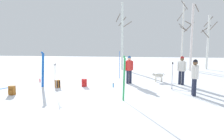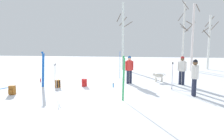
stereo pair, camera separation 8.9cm
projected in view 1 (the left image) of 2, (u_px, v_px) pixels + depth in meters
The scene contains 19 objects.
ground_plane at pixel (96, 94), 9.36m from camera, with size 60.00×60.00×0.00m, color white.
person_0 at pixel (182, 68), 11.57m from camera, with size 0.47×0.34×1.72m.
person_1 at pixel (129, 68), 11.88m from camera, with size 0.49×0.34×1.72m.
person_2 at pixel (195, 75), 8.99m from camera, with size 0.34×0.52×1.72m.
dog at pixel (158, 76), 12.53m from camera, with size 0.89×0.32×0.57m.
ski_pair_planted_0 at pixel (124, 79), 8.14m from camera, with size 0.15×0.20×1.93m.
ski_pair_planted_1 at pixel (43, 70), 10.91m from camera, with size 0.23×0.10×2.01m.
ski_pair_planted_2 at pixel (120, 65), 13.74m from camera, with size 0.05×0.13×1.94m.
ski_poles_0 at pixel (172, 75), 10.25m from camera, with size 0.07×0.26×1.47m.
ski_poles_1 at pixel (55, 77), 9.76m from camera, with size 0.07×0.26×1.44m.
backpack_0 at pixel (12, 90), 9.24m from camera, with size 0.27×0.30×0.44m.
backpack_1 at pixel (84, 83), 11.12m from camera, with size 0.27×0.29×0.44m.
backpack_2 at pixel (57, 84), 10.81m from camera, with size 0.35×0.34×0.44m.
water_bottle_0 at pixel (113, 85), 10.93m from camera, with size 0.07×0.07×0.24m.
water_bottle_1 at pixel (40, 80), 12.53m from camera, with size 0.06×0.06×0.25m.
birch_tree_0 at pixel (122, 35), 18.56m from camera, with size 1.49×1.22×6.37m.
birch_tree_1 at pixel (183, 34), 19.59m from camera, with size 0.95×1.04×6.71m.
birch_tree_2 at pixel (192, 37), 17.37m from camera, with size 1.16×1.27×6.00m.
birch_tree_3 at pixel (208, 41), 18.73m from camera, with size 1.29×1.26×5.20m.
Camera 1 is at (2.10, -8.93, 2.36)m, focal length 31.06 mm.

